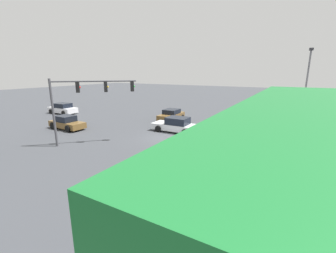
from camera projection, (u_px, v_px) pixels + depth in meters
ground_plane at (168, 138)px, 21.14m from camera, size 153.68×153.68×0.00m
crosswalk_markings at (229, 148)px, 18.32m from camera, size 9.47×7.25×0.01m
traffic_signal_mast at (85, 95)px, 18.37m from camera, size 4.89×4.89×5.53m
car_0 at (67, 123)px, 24.23m from camera, size 2.04×4.26×1.44m
car_1 at (63, 109)px, 33.07m from camera, size 2.23×4.53×1.54m
car_2 at (171, 116)px, 27.88m from camera, size 4.24×2.22×1.51m
car_4 at (176, 125)px, 23.13m from camera, size 2.30×4.90×1.51m
pedestrian at (214, 169)px, 12.36m from camera, size 0.41×0.41×1.53m
street_light_pole_a at (306, 84)px, 21.77m from camera, size 0.80×0.36×8.19m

